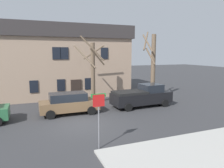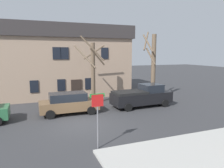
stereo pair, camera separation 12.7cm
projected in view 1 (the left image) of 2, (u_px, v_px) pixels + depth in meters
name	position (u px, v px, depth m)	size (l,w,h in m)	color
ground_plane	(82.00, 125.00, 14.30)	(120.00, 120.00, 0.00)	#38383A
building_main	(59.00, 60.00, 24.98)	(15.64, 8.75, 7.82)	tan
tree_bare_near	(93.00, 70.00, 19.79)	(3.09, 3.10, 6.35)	brown
tree_bare_mid	(153.00, 65.00, 21.76)	(1.48, 2.19, 7.06)	brown
car_brown_wagon	(69.00, 103.00, 16.72)	(4.58, 1.97, 1.71)	brown
pickup_truck_black	(142.00, 96.00, 19.10)	(5.59, 2.34, 2.00)	black
street_sign_pole	(99.00, 111.00, 10.45)	(0.76, 0.07, 2.84)	slate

